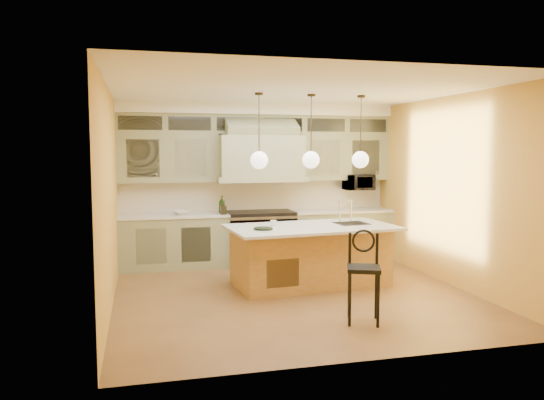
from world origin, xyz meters
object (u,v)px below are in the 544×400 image
object	(u,v)px
range	(261,237)
kitchen_island	(311,255)
microwave	(359,182)
counter_stool	(364,270)

from	to	relation	value
range	kitchen_island	bearing A→B (deg)	-76.55
range	microwave	size ratio (longest dim) A/B	2.21
counter_stool	microwave	distance (m)	4.00
counter_stool	microwave	world-z (taller)	microwave
range	microwave	bearing A→B (deg)	3.12
microwave	range	bearing A→B (deg)	-176.88
counter_stool	microwave	bearing A→B (deg)	89.05
range	counter_stool	size ratio (longest dim) A/B	1.08
kitchen_island	microwave	bearing A→B (deg)	44.16
range	kitchen_island	xyz separation A→B (m)	(0.41, -1.70, -0.01)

